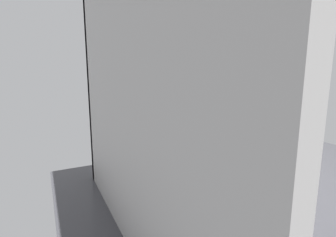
{
  "coord_description": "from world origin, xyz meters",
  "views": [
    {
      "loc": [
        -3.07,
        -2.12,
        1.62
      ],
      "look_at": [
        -1.29,
        1.33,
        0.93
      ],
      "focal_mm": 26.09,
      "sensor_mm": 36.0,
      "label": 1
    }
  ],
  "objects": [
    {
      "name": "tap_on_left_sink",
      "position": [
        -1.75,
        1.56,
        0.83
      ],
      "size": [
        0.03,
        0.13,
        0.11
      ],
      "color": "silver",
      "rests_on": "vanity_sink_left"
    },
    {
      "name": "wall_left",
      "position": [
        -2.39,
        0.0,
        1.35
      ],
      "size": [
        0.12,
        3.42,
        2.71
      ],
      "primitive_type": "cube",
      "color": "#B7B5B2",
      "rests_on": "ground"
    },
    {
      "name": "toilet",
      "position": [
        -0.64,
        1.39,
        0.38
      ],
      "size": [
        0.48,
        0.62,
        1.0
      ],
      "color": "#56331E",
      "rests_on": "ground"
    },
    {
      "name": "wall_back",
      "position": [
        -0.01,
        1.65,
        1.36
      ],
      "size": [
        4.9,
        0.6,
        2.71
      ],
      "color": "#B7B5B2",
      "rests_on": "ground"
    },
    {
      "name": "toothbrush_cup",
      "position": [
        -2.01,
        1.55,
        0.82
      ],
      "size": [
        0.07,
        0.07,
        0.21
      ],
      "color": "silver",
      "rests_on": "vanity_sink_left"
    },
    {
      "name": "vanity_sink_left",
      "position": [
        -1.75,
        1.38,
        0.4
      ],
      "size": [
        0.67,
        0.5,
        0.76
      ],
      "color": "#56331E",
      "rests_on": "ground"
    },
    {
      "name": "bath_mat",
      "position": [
        -1.75,
        0.78,
        0.01
      ],
      "size": [
        0.68,
        0.44,
        0.01
      ],
      "primitive_type": "cube",
      "color": "slate",
      "rests_on": "ground"
    },
    {
      "name": "soap_dispenser",
      "position": [
        -1.49,
        1.56,
        0.84
      ],
      "size": [
        0.06,
        0.06,
        0.18
      ],
      "color": "gray",
      "rests_on": "vanity_sink_left"
    },
    {
      "name": "ground_plane",
      "position": [
        0.0,
        0.0,
        -0.05
      ],
      "size": [
        6.1,
        4.62,
        0.1
      ],
      "primitive_type": "cube",
      "color": "#3D3D42",
      "rests_on": "ground"
    }
  ]
}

